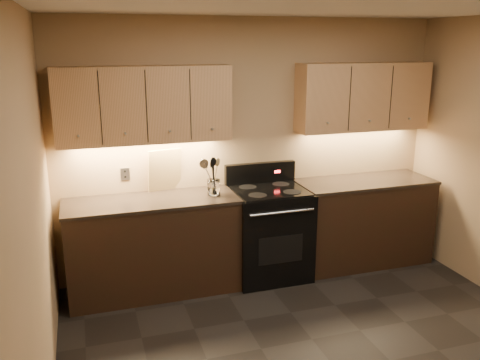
# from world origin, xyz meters

# --- Properties ---
(ceiling) EXTENTS (4.00, 4.00, 0.00)m
(ceiling) POSITION_xyz_m (0.00, 0.00, 2.60)
(ceiling) COLOR silver
(ceiling) RESTS_ON wall_back
(wall_back) EXTENTS (4.00, 0.04, 2.60)m
(wall_back) POSITION_xyz_m (0.00, 2.00, 1.30)
(wall_back) COLOR tan
(wall_back) RESTS_ON ground
(wall_left) EXTENTS (0.04, 4.00, 2.60)m
(wall_left) POSITION_xyz_m (-2.00, 0.00, 1.30)
(wall_left) COLOR tan
(wall_left) RESTS_ON ground
(counter_left) EXTENTS (1.62, 0.62, 0.93)m
(counter_left) POSITION_xyz_m (-1.10, 1.70, 0.47)
(counter_left) COLOR black
(counter_left) RESTS_ON ground
(counter_right) EXTENTS (1.46, 0.62, 0.93)m
(counter_right) POSITION_xyz_m (1.18, 1.70, 0.47)
(counter_right) COLOR black
(counter_right) RESTS_ON ground
(stove) EXTENTS (0.76, 0.68, 1.14)m
(stove) POSITION_xyz_m (0.08, 1.68, 0.48)
(stove) COLOR black
(stove) RESTS_ON ground
(upper_cab_left) EXTENTS (1.60, 0.30, 0.70)m
(upper_cab_left) POSITION_xyz_m (-1.10, 1.85, 1.80)
(upper_cab_left) COLOR tan
(upper_cab_left) RESTS_ON wall_back
(upper_cab_right) EXTENTS (1.44, 0.30, 0.70)m
(upper_cab_right) POSITION_xyz_m (1.18, 1.85, 1.80)
(upper_cab_right) COLOR tan
(upper_cab_right) RESTS_ON wall_back
(outlet_plate) EXTENTS (0.08, 0.01, 0.12)m
(outlet_plate) POSITION_xyz_m (-1.30, 1.99, 1.12)
(outlet_plate) COLOR #B2B5BA
(outlet_plate) RESTS_ON wall_back
(utensil_crock) EXTENTS (0.16, 0.16, 0.15)m
(utensil_crock) POSITION_xyz_m (-0.50, 1.67, 1.00)
(utensil_crock) COLOR white
(utensil_crock) RESTS_ON counter_left
(cutting_board) EXTENTS (0.34, 0.14, 0.42)m
(cutting_board) POSITION_xyz_m (-0.92, 1.96, 1.14)
(cutting_board) COLOR tan
(cutting_board) RESTS_ON counter_left
(wooden_spoon) EXTENTS (0.14, 0.10, 0.35)m
(wooden_spoon) POSITION_xyz_m (-0.52, 1.66, 1.12)
(wooden_spoon) COLOR tan
(wooden_spoon) RESTS_ON utensil_crock
(black_spoon) EXTENTS (0.08, 0.12, 0.37)m
(black_spoon) POSITION_xyz_m (-0.49, 1.69, 1.13)
(black_spoon) COLOR black
(black_spoon) RESTS_ON utensil_crock
(black_turner) EXTENTS (0.12, 0.13, 0.33)m
(black_turner) POSITION_xyz_m (-0.49, 1.65, 1.11)
(black_turner) COLOR black
(black_turner) RESTS_ON utensil_crock
(steel_spatula) EXTENTS (0.23, 0.14, 0.36)m
(steel_spatula) POSITION_xyz_m (-0.47, 1.68, 1.12)
(steel_spatula) COLOR silver
(steel_spatula) RESTS_ON utensil_crock
(steel_skimmer) EXTENTS (0.22, 0.11, 0.36)m
(steel_skimmer) POSITION_xyz_m (-0.47, 1.65, 1.12)
(steel_skimmer) COLOR silver
(steel_skimmer) RESTS_ON utensil_crock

